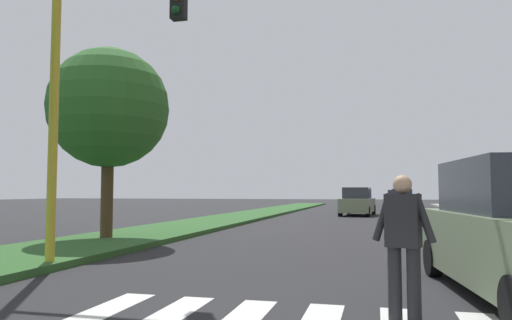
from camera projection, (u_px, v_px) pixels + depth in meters
ground_plane at (373, 219)px, 26.51m from camera, size 140.00×140.00×0.00m
median_strip at (235, 218)px, 26.34m from camera, size 3.34×64.00×0.15m
tree_mid at (109, 108)px, 14.59m from camera, size 3.61×3.61×5.68m
traffic_light_gantry at (176, 38)px, 8.99m from camera, size 8.84×0.30×6.00m
pedestrian_performer at (403, 240)px, 5.64m from camera, size 0.74×0.35×1.69m
sedan_midblock at (357, 203)px, 30.63m from camera, size 2.21×4.54×1.76m
sedan_distant at (402, 200)px, 39.73m from camera, size 2.12×4.36×1.72m
sedan_far_horizon at (395, 198)px, 55.05m from camera, size 1.90×4.23×1.70m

